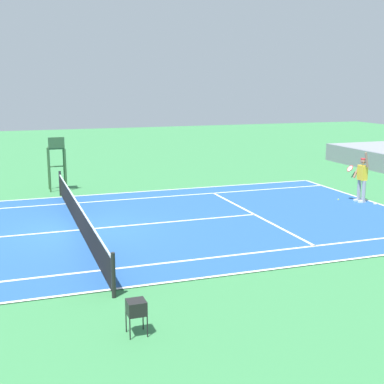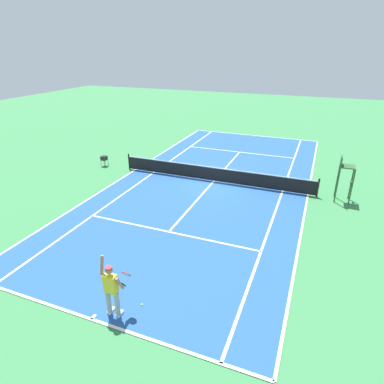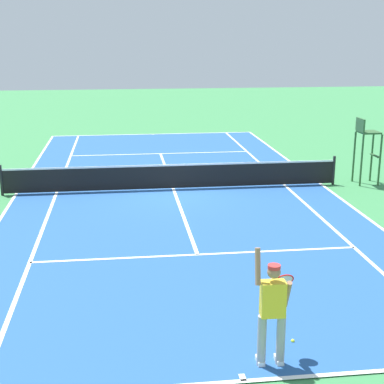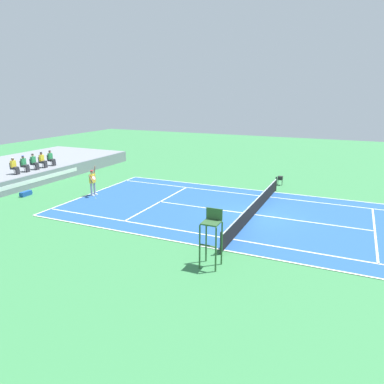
{
  "view_description": "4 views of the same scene",
  "coord_description": "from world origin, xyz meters",
  "px_view_note": "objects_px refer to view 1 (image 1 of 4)",
  "views": [
    {
      "loc": [
        17.28,
        -2.08,
        4.79
      ],
      "look_at": [
        -0.16,
        4.01,
        1.0
      ],
      "focal_mm": 49.92,
      "sensor_mm": 36.0,
      "label": 1
    },
    {
      "loc": [
        -5.62,
        17.74,
        7.64
      ],
      "look_at": [
        -0.16,
        4.01,
        1.0
      ],
      "focal_mm": 30.75,
      "sensor_mm": 36.0,
      "label": 2
    },
    {
      "loc": [
        1.83,
        19.71,
        5.35
      ],
      "look_at": [
        -0.16,
        4.01,
        1.0
      ],
      "focal_mm": 53.54,
      "sensor_mm": 36.0,
      "label": 3
    },
    {
      "loc": [
        -20.02,
        -4.93,
        7.0
      ],
      "look_at": [
        -0.16,
        4.01,
        1.0
      ],
      "focal_mm": 33.83,
      "sensor_mm": 36.0,
      "label": 4
    }
  ],
  "objects_px": {
    "umpire_chair": "(56,156)",
    "ball_hopper": "(136,307)",
    "tennis_player": "(362,178)",
    "tennis_ball": "(338,200)"
  },
  "relations": [
    {
      "from": "umpire_chair",
      "to": "ball_hopper",
      "type": "xyz_separation_m",
      "value": [
        15.0,
        0.07,
        -0.98
      ]
    },
    {
      "from": "umpire_chair",
      "to": "ball_hopper",
      "type": "height_order",
      "value": "umpire_chair"
    },
    {
      "from": "tennis_player",
      "to": "umpire_chair",
      "type": "bearing_deg",
      "value": -119.84
    },
    {
      "from": "tennis_ball",
      "to": "tennis_player",
      "type": "bearing_deg",
      "value": 48.0
    },
    {
      "from": "umpire_chair",
      "to": "tennis_ball",
      "type": "bearing_deg",
      "value": 61.02
    },
    {
      "from": "tennis_player",
      "to": "tennis_ball",
      "type": "distance_m",
      "value": 1.3
    },
    {
      "from": "tennis_player",
      "to": "ball_hopper",
      "type": "height_order",
      "value": "tennis_player"
    },
    {
      "from": "tennis_player",
      "to": "umpire_chair",
      "type": "distance_m",
      "value": 13.21
    },
    {
      "from": "tennis_player",
      "to": "ball_hopper",
      "type": "distance_m",
      "value": 14.17
    },
    {
      "from": "tennis_player",
      "to": "tennis_ball",
      "type": "bearing_deg",
      "value": -132.0
    }
  ]
}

